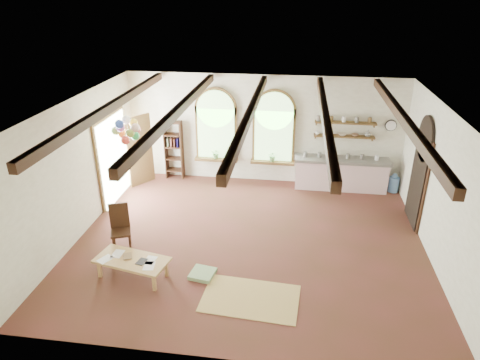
% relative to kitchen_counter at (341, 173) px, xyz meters
% --- Properties ---
extents(floor, '(8.00, 8.00, 0.00)m').
position_rel_kitchen_counter_xyz_m(floor, '(-2.30, -3.20, -0.48)').
color(floor, '#5B2B25').
rests_on(floor, ground).
extents(ceiling_beams, '(6.20, 6.80, 0.18)m').
position_rel_kitchen_counter_xyz_m(ceiling_beams, '(-2.30, -3.20, 2.62)').
color(ceiling_beams, '#331C10').
rests_on(ceiling_beams, ceiling).
extents(window_left, '(1.30, 0.28, 2.20)m').
position_rel_kitchen_counter_xyz_m(window_left, '(-3.70, 0.23, 1.16)').
color(window_left, brown).
rests_on(window_left, floor).
extents(window_right, '(1.30, 0.28, 2.20)m').
position_rel_kitchen_counter_xyz_m(window_right, '(-2.00, 0.23, 1.16)').
color(window_right, brown).
rests_on(window_right, floor).
extents(left_doorway, '(0.10, 1.90, 2.50)m').
position_rel_kitchen_counter_xyz_m(left_doorway, '(-6.25, -1.40, 0.67)').
color(left_doorway, brown).
rests_on(left_doorway, floor).
extents(right_doorway, '(0.10, 1.30, 2.40)m').
position_rel_kitchen_counter_xyz_m(right_doorway, '(1.65, -1.70, 0.62)').
color(right_doorway, black).
rests_on(right_doorway, floor).
extents(kitchen_counter, '(2.68, 0.62, 0.94)m').
position_rel_kitchen_counter_xyz_m(kitchen_counter, '(0.00, 0.00, 0.00)').
color(kitchen_counter, silver).
rests_on(kitchen_counter, floor).
extents(wall_shelf_lower, '(1.70, 0.24, 0.04)m').
position_rel_kitchen_counter_xyz_m(wall_shelf_lower, '(0.00, 0.18, 1.07)').
color(wall_shelf_lower, brown).
rests_on(wall_shelf_lower, wall_back).
extents(wall_shelf_upper, '(1.70, 0.24, 0.04)m').
position_rel_kitchen_counter_xyz_m(wall_shelf_upper, '(0.00, 0.18, 1.47)').
color(wall_shelf_upper, brown).
rests_on(wall_shelf_upper, wall_back).
extents(wall_clock, '(0.32, 0.04, 0.32)m').
position_rel_kitchen_counter_xyz_m(wall_clock, '(1.25, 0.25, 1.42)').
color(wall_clock, black).
rests_on(wall_clock, wall_back).
extents(bookshelf, '(0.53, 0.32, 1.80)m').
position_rel_kitchen_counter_xyz_m(bookshelf, '(-5.00, 0.12, 0.42)').
color(bookshelf, '#331C10').
rests_on(bookshelf, floor).
extents(coffee_table, '(1.59, 0.97, 0.42)m').
position_rel_kitchen_counter_xyz_m(coffee_table, '(-4.50, -4.84, -0.10)').
color(coffee_table, tan).
rests_on(coffee_table, floor).
extents(side_chair, '(0.56, 0.56, 1.08)m').
position_rel_kitchen_counter_xyz_m(side_chair, '(-5.11, -3.90, -0.16)').
color(side_chair, '#331C10').
rests_on(side_chair, floor).
extents(floor_mat, '(1.91, 1.26, 0.02)m').
position_rel_kitchen_counter_xyz_m(floor_mat, '(-2.04, -5.20, -0.47)').
color(floor_mat, tan).
rests_on(floor_mat, floor).
extents(floor_cushion, '(0.55, 0.55, 0.08)m').
position_rel_kitchen_counter_xyz_m(floor_cushion, '(-3.10, -4.62, -0.43)').
color(floor_cushion, '#7E9F6E').
rests_on(floor_cushion, floor).
extents(water_jug_a, '(0.28, 0.28, 0.53)m').
position_rel_kitchen_counter_xyz_m(water_jug_a, '(0.80, 0.00, -0.25)').
color(water_jug_a, '#6193D1').
rests_on(water_jug_a, floor).
extents(water_jug_b, '(0.29, 0.29, 0.56)m').
position_rel_kitchen_counter_xyz_m(water_jug_b, '(1.52, 0.00, -0.23)').
color(water_jug_b, '#6193D1').
rests_on(water_jug_b, floor).
extents(balloon_cluster, '(0.73, 0.81, 1.14)m').
position_rel_kitchen_counter_xyz_m(balloon_cluster, '(-5.33, -2.39, 1.86)').
color(balloon_cluster, white).
rests_on(balloon_cluster, floor).
extents(table_book, '(0.26, 0.30, 0.02)m').
position_rel_kitchen_counter_xyz_m(table_book, '(-4.69, -4.81, -0.04)').
color(table_book, olive).
rests_on(table_book, coffee_table).
extents(tablet, '(0.20, 0.26, 0.01)m').
position_rel_kitchen_counter_xyz_m(tablet, '(-4.27, -4.90, -0.05)').
color(tablet, black).
rests_on(tablet, coffee_table).
extents(potted_plant_left, '(0.27, 0.23, 0.30)m').
position_rel_kitchen_counter_xyz_m(potted_plant_left, '(-3.70, 0.12, 0.37)').
color(potted_plant_left, '#598C4C').
rests_on(potted_plant_left, window_left).
extents(potted_plant_right, '(0.27, 0.23, 0.30)m').
position_rel_kitchen_counter_xyz_m(potted_plant_right, '(-2.00, 0.12, 0.37)').
color(potted_plant_right, '#598C4C').
rests_on(potted_plant_right, window_right).
extents(shelf_cup_a, '(0.12, 0.10, 0.10)m').
position_rel_kitchen_counter_xyz_m(shelf_cup_a, '(-0.75, 0.18, 1.14)').
color(shelf_cup_a, white).
rests_on(shelf_cup_a, wall_shelf_lower).
extents(shelf_cup_b, '(0.10, 0.10, 0.09)m').
position_rel_kitchen_counter_xyz_m(shelf_cup_b, '(-0.40, 0.18, 1.14)').
color(shelf_cup_b, beige).
rests_on(shelf_cup_b, wall_shelf_lower).
extents(shelf_bowl_a, '(0.22, 0.22, 0.05)m').
position_rel_kitchen_counter_xyz_m(shelf_bowl_a, '(-0.05, 0.18, 1.12)').
color(shelf_bowl_a, beige).
rests_on(shelf_bowl_a, wall_shelf_lower).
extents(shelf_bowl_b, '(0.20, 0.20, 0.06)m').
position_rel_kitchen_counter_xyz_m(shelf_bowl_b, '(0.30, 0.18, 1.12)').
color(shelf_bowl_b, '#8C664C').
rests_on(shelf_bowl_b, wall_shelf_lower).
extents(shelf_vase, '(0.18, 0.18, 0.19)m').
position_rel_kitchen_counter_xyz_m(shelf_vase, '(0.65, 0.18, 1.19)').
color(shelf_vase, slate).
rests_on(shelf_vase, wall_shelf_lower).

